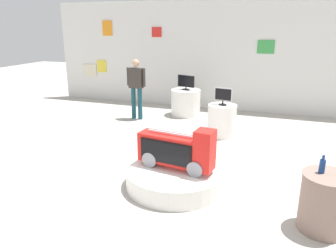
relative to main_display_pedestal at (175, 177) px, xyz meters
The scene contains 11 objects.
ground_plane 0.16m from the main_display_pedestal, behind, with size 30.00×30.00×0.00m, color #B2ADA3.
back_wall_display 5.53m from the main_display_pedestal, 90.58° to the left, with size 11.60×0.13×3.25m.
main_display_pedestal is the anchor object (origin of this frame).
novelty_firetruck_tv 0.45m from the main_display_pedestal, 24.05° to the right, with size 1.28×0.51×0.72m.
display_pedestal_left_rear 2.76m from the main_display_pedestal, 84.31° to the left, with size 0.67×0.67×0.75m, color white.
tv_on_left_rear 2.87m from the main_display_pedestal, 84.28° to the left, with size 0.41×0.18×0.40m.
display_pedestal_center_rear 4.37m from the main_display_pedestal, 103.83° to the left, with size 0.85×0.85×0.75m, color white.
tv_on_center_rear 4.43m from the main_display_pedestal, 103.83° to the left, with size 0.53×0.22×0.41m.
side_table_round 2.21m from the main_display_pedestal, 13.68° to the right, with size 0.63×0.63×0.76m.
bottle_on_side_table 2.22m from the main_display_pedestal, 13.07° to the right, with size 0.07×0.07×0.23m.
shopper_browsing_near_truck 4.15m from the main_display_pedestal, 123.10° to the left, with size 0.56×0.22×1.65m.
Camera 1 is at (1.46, -4.52, 2.51)m, focal length 34.17 mm.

